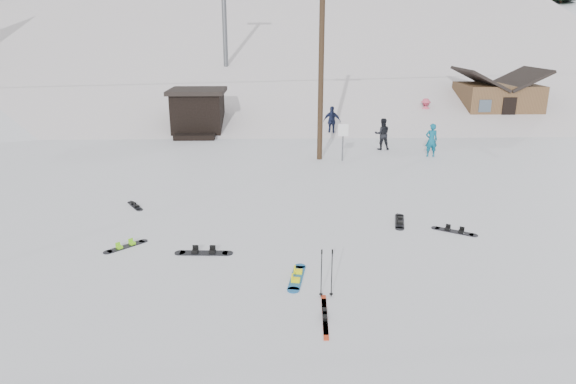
{
  "coord_description": "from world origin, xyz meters",
  "views": [
    {
      "loc": [
        -0.21,
        -11.04,
        6.18
      ],
      "look_at": [
        0.17,
        4.09,
        1.4
      ],
      "focal_mm": 32.0,
      "sensor_mm": 36.0,
      "label": 1
    }
  ],
  "objects_px": {
    "cabin": "(497,102)",
    "hero_skis": "(325,315)",
    "hero_snowboard": "(297,277)",
    "utility_pole": "(321,63)"
  },
  "relations": [
    {
      "from": "utility_pole",
      "to": "cabin",
      "type": "bearing_deg",
      "value": 37.56
    },
    {
      "from": "cabin",
      "to": "hero_snowboard",
      "type": "xyz_separation_m",
      "value": [
        -14.67,
        -22.96,
        -1.45
      ]
    },
    {
      "from": "utility_pole",
      "to": "hero_skis",
      "type": "xyz_separation_m",
      "value": [
        -1.12,
        -14.86,
        -4.65
      ]
    },
    {
      "from": "hero_snowboard",
      "to": "cabin",
      "type": "bearing_deg",
      "value": -22.84
    },
    {
      "from": "cabin",
      "to": "utility_pole",
      "type": "bearing_deg",
      "value": -142.44
    },
    {
      "from": "utility_pole",
      "to": "hero_snowboard",
      "type": "distance_m",
      "value": 13.87
    },
    {
      "from": "cabin",
      "to": "hero_skis",
      "type": "bearing_deg",
      "value": -119.59
    },
    {
      "from": "hero_snowboard",
      "to": "utility_pole",
      "type": "bearing_deg",
      "value": 2.38
    },
    {
      "from": "cabin",
      "to": "hero_skis",
      "type": "height_order",
      "value": "cabin"
    },
    {
      "from": "cabin",
      "to": "hero_skis",
      "type": "xyz_separation_m",
      "value": [
        -14.12,
        -24.86,
        -1.45
      ]
    }
  ]
}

